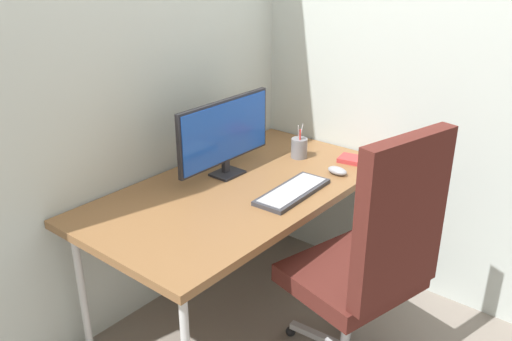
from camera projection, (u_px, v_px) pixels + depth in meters
ground_plane at (241, 309)px, 2.87m from camera, size 8.00×8.00×0.00m
wall_back at (168, 33)px, 2.58m from camera, size 3.06×0.04×2.80m
wall_side_right at (373, 27)px, 2.77m from camera, size 0.04×2.33×2.80m
desk at (240, 195)px, 2.60m from camera, size 1.56×0.83×0.72m
office_chair at (373, 255)px, 2.21m from camera, size 0.61×0.62×1.17m
monitor at (225, 133)px, 2.64m from camera, size 0.62×0.12×0.39m
keyboard at (292, 192)px, 2.51m from camera, size 0.43×0.18×0.02m
mouse at (337, 171)px, 2.72m from camera, size 0.07×0.11×0.04m
pen_holder at (299, 148)px, 2.92m from camera, size 0.09×0.09×0.19m
notebook at (354, 160)px, 2.87m from camera, size 0.14×0.18×0.02m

